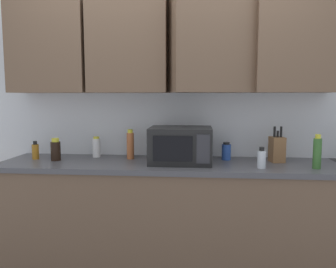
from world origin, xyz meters
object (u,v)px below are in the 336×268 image
(knife_block, at_px, (277,149))
(bottle_white_jar, at_px, (96,147))
(bottle_soy_dark, at_px, (56,150))
(bottle_clear_tall, at_px, (262,159))
(bottle_spice_jar, at_px, (130,145))
(bottle_amber_vinegar, at_px, (35,151))
(bottle_green_oil, at_px, (317,153))
(bottle_blue_cleaner, at_px, (226,152))
(microwave, at_px, (181,145))

(knife_block, bearing_deg, bottle_white_jar, 176.95)
(bottle_white_jar, bearing_deg, bottle_soy_dark, -147.23)
(bottle_soy_dark, bearing_deg, bottle_clear_tall, -5.20)
(bottle_spice_jar, bearing_deg, bottle_soy_dark, -167.91)
(bottle_amber_vinegar, bearing_deg, bottle_white_jar, 16.27)
(bottle_spice_jar, bearing_deg, bottle_amber_vinegar, -173.92)
(bottle_clear_tall, relative_size, bottle_soy_dark, 0.84)
(bottle_green_oil, xyz_separation_m, bottle_blue_cleaner, (-0.62, 0.28, -0.05))
(bottle_soy_dark, relative_size, bottle_blue_cleaner, 1.27)
(knife_block, height_order, bottle_blue_cleaner, knife_block)
(bottle_clear_tall, distance_m, bottle_green_oil, 0.40)
(bottle_soy_dark, height_order, bottle_blue_cleaner, bottle_soy_dark)
(microwave, relative_size, bottle_white_jar, 2.70)
(bottle_white_jar, xyz_separation_m, bottle_green_oil, (1.72, -0.31, 0.03))
(knife_block, xyz_separation_m, bottle_clear_tall, (-0.17, -0.25, -0.04))
(microwave, relative_size, bottle_spice_jar, 1.94)
(knife_block, relative_size, bottle_white_jar, 1.60)
(bottle_blue_cleaner, bearing_deg, bottle_soy_dark, -173.51)
(bottle_green_oil, relative_size, bottle_blue_cleaner, 1.72)
(knife_block, relative_size, bottle_green_oil, 1.14)
(bottle_spice_jar, xyz_separation_m, bottle_green_oil, (1.42, -0.25, -0.00))
(microwave, distance_m, bottle_soy_dark, 1.02)
(bottle_amber_vinegar, bearing_deg, bottle_spice_jar, 6.08)
(bottle_white_jar, height_order, bottle_amber_vinegar, bottle_white_jar)
(microwave, xyz_separation_m, bottle_white_jar, (-0.73, 0.19, -0.05))
(knife_block, bearing_deg, bottle_clear_tall, -123.57)
(bottle_clear_tall, xyz_separation_m, bottle_blue_cleaner, (-0.23, 0.30, 0.00))
(microwave, height_order, bottle_white_jar, microwave)
(bottle_clear_tall, xyz_separation_m, bottle_white_jar, (-1.33, 0.33, 0.02))
(bottle_green_oil, bearing_deg, knife_block, 135.04)
(microwave, height_order, bottle_soy_dark, microwave)
(bottle_clear_tall, height_order, bottle_white_jar, bottle_white_jar)
(bottle_spice_jar, height_order, bottle_amber_vinegar, bottle_spice_jar)
(bottle_spice_jar, xyz_separation_m, bottle_soy_dark, (-0.59, -0.13, -0.03))
(bottle_soy_dark, distance_m, bottle_blue_cleaner, 1.39)
(microwave, height_order, bottle_amber_vinegar, microwave)
(bottle_spice_jar, height_order, bottle_blue_cleaner, bottle_spice_jar)
(bottle_clear_tall, distance_m, bottle_soy_dark, 1.62)
(bottle_amber_vinegar, height_order, bottle_soy_dark, bottle_soy_dark)
(microwave, xyz_separation_m, bottle_blue_cleaner, (0.37, 0.16, -0.07))
(bottle_green_oil, xyz_separation_m, bottle_amber_vinegar, (-2.20, 0.17, -0.05))
(bottle_spice_jar, distance_m, bottle_amber_vinegar, 0.79)
(bottle_spice_jar, relative_size, bottle_blue_cleaner, 1.71)
(microwave, distance_m, knife_block, 0.77)
(bottle_clear_tall, xyz_separation_m, bottle_spice_jar, (-1.02, 0.27, 0.05))
(bottle_green_oil, height_order, bottle_soy_dark, bottle_green_oil)
(bottle_white_jar, relative_size, bottle_amber_vinegar, 1.18)
(microwave, height_order, bottle_clear_tall, microwave)
(bottle_soy_dark, bearing_deg, knife_block, 3.30)
(bottle_spice_jar, xyz_separation_m, bottle_amber_vinegar, (-0.78, -0.08, -0.05))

